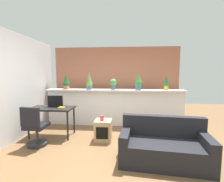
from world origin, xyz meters
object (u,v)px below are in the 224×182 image
object	(u,v)px
potted_plant_3	(138,82)
book_on_desk	(62,108)
desk	(52,111)
office_chair	(35,129)
potted_plant_0	(66,82)
tv_monitor	(55,101)
vase_on_shelf	(102,118)
potted_plant_2	(113,83)
potted_plant_1	(89,82)
couch	(164,147)
potted_plant_4	(166,83)
side_cube_shelf	(103,130)

from	to	relation	value
potted_plant_3	book_on_desk	world-z (taller)	potted_plant_3
desk	office_chair	xyz separation A→B (m)	(-0.10, -0.64, -0.28)
potted_plant_0	tv_monitor	xyz separation A→B (m)	(0.02, -0.89, -0.45)
potted_plant_3	office_chair	distance (m)	3.03
vase_on_shelf	book_on_desk	xyz separation A→B (m)	(-1.04, 0.13, 0.21)
desk	potted_plant_2	bearing A→B (deg)	32.44
potted_plant_1	potted_plant_3	xyz separation A→B (m)	(1.50, 0.00, 0.00)
potted_plant_3	vase_on_shelf	distance (m)	1.70
potted_plant_3	book_on_desk	size ratio (longest dim) A/B	3.23
potted_plant_1	vase_on_shelf	xyz separation A→B (m)	(0.56, -1.17, -0.80)
potted_plant_2	desk	xyz separation A→B (m)	(-1.51, -0.96, -0.66)
potted_plant_3	vase_on_shelf	size ratio (longest dim) A/B	3.84
couch	office_chair	bearing A→B (deg)	171.32
desk	tv_monitor	bearing A→B (deg)	50.49
tv_monitor	book_on_desk	distance (m)	0.31
tv_monitor	vase_on_shelf	size ratio (longest dim) A/B	3.21
desk	book_on_desk	size ratio (longest dim) A/B	7.42
potted_plant_4	side_cube_shelf	world-z (taller)	potted_plant_4
potted_plant_0	potted_plant_2	xyz separation A→B (m)	(1.47, -0.01, -0.02)
book_on_desk	potted_plant_2	bearing A→B (deg)	40.34
office_chair	book_on_desk	xyz separation A→B (m)	(0.40, 0.56, 0.38)
potted_plant_2	office_chair	distance (m)	2.46
tv_monitor	couch	size ratio (longest dim) A/B	0.24
potted_plant_0	potted_plant_1	size ratio (longest dim) A/B	0.88
potted_plant_1	desk	bearing A→B (deg)	-129.02
tv_monitor	side_cube_shelf	bearing A→B (deg)	-11.27
desk	side_cube_shelf	size ratio (longest dim) A/B	2.20
tv_monitor	side_cube_shelf	world-z (taller)	tv_monitor
potted_plant_2	potted_plant_3	bearing A→B (deg)	0.01
potted_plant_2	book_on_desk	distance (m)	1.69
office_chair	book_on_desk	world-z (taller)	office_chair
potted_plant_0	book_on_desk	distance (m)	1.22
potted_plant_2	side_cube_shelf	distance (m)	1.58
potted_plant_4	book_on_desk	distance (m)	3.05
potted_plant_0	side_cube_shelf	xyz separation A→B (m)	(1.31, -1.15, -1.10)
office_chair	couch	size ratio (longest dim) A/B	0.56
side_cube_shelf	office_chair	bearing A→B (deg)	-162.55
desk	side_cube_shelf	distance (m)	1.43
potted_plant_0	potted_plant_3	world-z (taller)	potted_plant_3
tv_monitor	vase_on_shelf	bearing A→B (deg)	-12.72
potted_plant_0	office_chair	distance (m)	1.88
couch	vase_on_shelf	bearing A→B (deg)	146.28
vase_on_shelf	book_on_desk	size ratio (longest dim) A/B	0.84
potted_plant_0	potted_plant_3	distance (m)	2.23
potted_plant_1	potted_plant_3	bearing A→B (deg)	0.10
potted_plant_0	office_chair	xyz separation A→B (m)	(-0.15, -1.61, -0.96)
desk	potted_plant_0	bearing A→B (deg)	87.17
potted_plant_1	potted_plant_2	bearing A→B (deg)	0.20
potted_plant_2	desk	size ratio (longest dim) A/B	0.30
potted_plant_3	potted_plant_4	xyz separation A→B (m)	(0.83, 0.02, -0.02)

